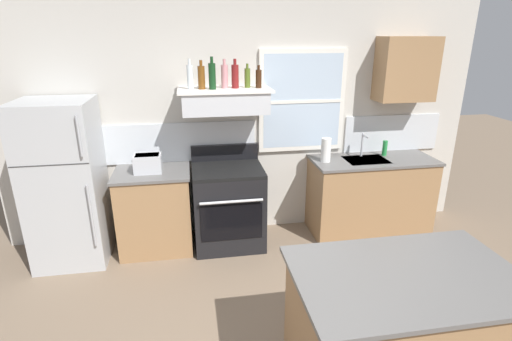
{
  "coord_description": "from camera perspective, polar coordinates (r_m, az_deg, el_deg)",
  "views": [
    {
      "loc": [
        -0.62,
        -2.12,
        2.3
      ],
      "look_at": [
        -0.05,
        1.2,
        1.1
      ],
      "focal_mm": 27.49,
      "sensor_mm": 36.0,
      "label": 1
    }
  ],
  "objects": [
    {
      "name": "bottle_olive_oil_square",
      "position": [
        4.18,
        -1.27,
        13.37
      ],
      "size": [
        0.06,
        0.06,
        0.24
      ],
      "color": "#4C601E",
      "rests_on": "range_hood_shelf"
    },
    {
      "name": "paper_towel_roll",
      "position": [
        4.47,
        10.14,
        2.96
      ],
      "size": [
        0.11,
        0.11,
        0.27
      ],
      "primitive_type": "cylinder",
      "color": "white",
      "rests_on": "counter_right_with_sink"
    },
    {
      "name": "bottle_rose_pink",
      "position": [
        4.14,
        -4.6,
        13.54
      ],
      "size": [
        0.07,
        0.07,
        0.29
      ],
      "color": "#C67F84",
      "rests_on": "range_hood_shelf"
    },
    {
      "name": "range_hood_shelf",
      "position": [
        4.15,
        -4.56,
        10.16
      ],
      "size": [
        0.96,
        0.52,
        0.24
      ],
      "color": "silver"
    },
    {
      "name": "counter_right_with_sink",
      "position": [
        4.88,
        16.21,
        -3.4
      ],
      "size": [
        1.43,
        0.63,
        0.91
      ],
      "color": "#9E754C",
      "rests_on": "ground_plane"
    },
    {
      "name": "bottle_red_label_wine",
      "position": [
        4.14,
        -3.06,
        13.58
      ],
      "size": [
        0.07,
        0.07,
        0.29
      ],
      "color": "maroon",
      "rests_on": "range_hood_shelf"
    },
    {
      "name": "bottle_dark_green_wine",
      "position": [
        4.07,
        -6.4,
        13.55
      ],
      "size": [
        0.07,
        0.07,
        0.32
      ],
      "color": "#143819",
      "rests_on": "range_hood_shelf"
    },
    {
      "name": "counter_left_of_stove",
      "position": [
        4.45,
        -14.44,
        -5.57
      ],
      "size": [
        0.79,
        0.63,
        0.91
      ],
      "color": "#9E754C",
      "rests_on": "ground_plane"
    },
    {
      "name": "kitchen_island",
      "position": [
        2.89,
        20.15,
        -21.4
      ],
      "size": [
        1.4,
        0.9,
        0.91
      ],
      "color": "#9E754C",
      "rests_on": "ground_plane"
    },
    {
      "name": "bottle_amber_wine",
      "position": [
        4.09,
        -7.94,
        13.32
      ],
      "size": [
        0.07,
        0.07,
        0.29
      ],
      "color": "brown",
      "rests_on": "range_hood_shelf"
    },
    {
      "name": "refrigerator",
      "position": [
        4.41,
        -25.98,
        -1.74
      ],
      "size": [
        0.7,
        0.72,
        1.69
      ],
      "color": "#B7BABC",
      "rests_on": "ground_plane"
    },
    {
      "name": "bottle_brown_stout",
      "position": [
        4.15,
        0.38,
        13.25
      ],
      "size": [
        0.06,
        0.06,
        0.23
      ],
      "color": "#381E0F",
      "rests_on": "range_hood_shelf"
    },
    {
      "name": "sink_faucet",
      "position": [
        4.72,
        15.33,
        3.98
      ],
      "size": [
        0.03,
        0.17,
        0.28
      ],
      "color": "silver",
      "rests_on": "counter_right_with_sink"
    },
    {
      "name": "back_wall",
      "position": [
        4.5,
        -1.19,
        7.43
      ],
      "size": [
        5.4,
        0.11,
        2.7
      ],
      "color": "beige",
      "rests_on": "ground_plane"
    },
    {
      "name": "upper_cabinet_right",
      "position": [
        4.83,
        21.0,
        13.6
      ],
      "size": [
        0.64,
        0.32,
        0.7
      ],
      "color": "#9E754C"
    },
    {
      "name": "dish_soap_bottle",
      "position": [
        4.87,
        18.22,
        3.11
      ],
      "size": [
        0.06,
        0.06,
        0.18
      ],
      "primitive_type": "cylinder",
      "color": "#268C3F",
      "rests_on": "counter_right_with_sink"
    },
    {
      "name": "stove_range",
      "position": [
        4.4,
        -4.04,
        -5.1
      ],
      "size": [
        0.76,
        0.69,
        1.09
      ],
      "color": "black",
      "rests_on": "ground_plane"
    },
    {
      "name": "toaster",
      "position": [
        4.22,
        -15.47,
        1.04
      ],
      "size": [
        0.3,
        0.2,
        0.19
      ],
      "color": "silver",
      "rests_on": "counter_left_of_stove"
    },
    {
      "name": "bottle_clear_tall",
      "position": [
        4.09,
        -9.58,
        13.32
      ],
      "size": [
        0.06,
        0.06,
        0.3
      ],
      "color": "silver",
      "rests_on": "range_hood_shelf"
    }
  ]
}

